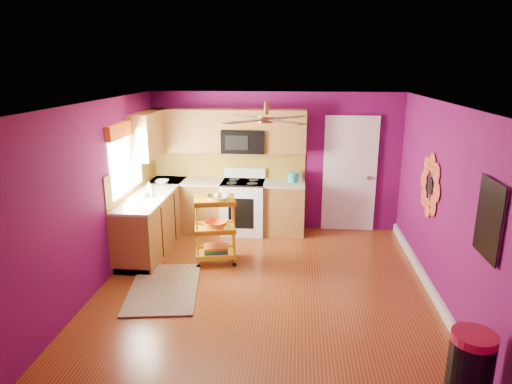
# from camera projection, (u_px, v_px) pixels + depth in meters

# --- Properties ---
(ground) EXTENTS (5.00, 5.00, 0.00)m
(ground) POSITION_uv_depth(u_px,v_px,m) (264.00, 288.00, 6.24)
(ground) COLOR #662A0F
(ground) RESTS_ON ground
(room_envelope) EXTENTS (4.54, 5.04, 2.52)m
(room_envelope) POSITION_uv_depth(u_px,v_px,m) (267.00, 172.00, 5.80)
(room_envelope) COLOR #620B50
(room_envelope) RESTS_ON ground
(lower_cabinets) EXTENTS (2.81, 2.31, 0.94)m
(lower_cabinets) POSITION_uv_depth(u_px,v_px,m) (196.00, 214.00, 7.99)
(lower_cabinets) COLOR brown
(lower_cabinets) RESTS_ON ground
(electric_range) EXTENTS (0.76, 0.66, 1.13)m
(electric_range) POSITION_uv_depth(u_px,v_px,m) (243.00, 206.00, 8.24)
(electric_range) COLOR white
(electric_range) RESTS_ON ground
(upper_cabinetry) EXTENTS (2.80, 2.30, 1.26)m
(upper_cabinetry) POSITION_uv_depth(u_px,v_px,m) (203.00, 133.00, 7.95)
(upper_cabinetry) COLOR brown
(upper_cabinetry) RESTS_ON ground
(left_window) EXTENTS (0.08, 1.35, 1.08)m
(left_window) POSITION_uv_depth(u_px,v_px,m) (126.00, 147.00, 6.98)
(left_window) COLOR white
(left_window) RESTS_ON ground
(panel_door) EXTENTS (0.95, 0.11, 2.15)m
(panel_door) POSITION_uv_depth(u_px,v_px,m) (350.00, 176.00, 8.21)
(panel_door) COLOR white
(panel_door) RESTS_ON ground
(right_wall_art) EXTENTS (0.04, 2.74, 1.04)m
(right_wall_art) POSITION_uv_depth(u_px,v_px,m) (453.00, 198.00, 5.33)
(right_wall_art) COLOR black
(right_wall_art) RESTS_ON ground
(ceiling_fan) EXTENTS (1.01, 1.01, 0.26)m
(ceiling_fan) POSITION_uv_depth(u_px,v_px,m) (266.00, 118.00, 5.82)
(ceiling_fan) COLOR #BF8C3F
(ceiling_fan) RESTS_ON ground
(shag_rug) EXTENTS (1.12, 1.60, 0.02)m
(shag_rug) POSITION_uv_depth(u_px,v_px,m) (164.00, 288.00, 6.22)
(shag_rug) COLOR #311F10
(shag_rug) RESTS_ON ground
(rolling_cart) EXTENTS (0.70, 0.57, 1.11)m
(rolling_cart) POSITION_uv_depth(u_px,v_px,m) (216.00, 227.00, 6.92)
(rolling_cart) COLOR yellow
(rolling_cart) RESTS_ON ground
(trash_can) EXTENTS (0.45, 0.46, 0.74)m
(trash_can) POSITION_uv_depth(u_px,v_px,m) (470.00, 371.00, 3.99)
(trash_can) COLOR black
(trash_can) RESTS_ON ground
(teal_kettle) EXTENTS (0.18, 0.18, 0.21)m
(teal_kettle) POSITION_uv_depth(u_px,v_px,m) (293.00, 177.00, 8.10)
(teal_kettle) COLOR #15A297
(teal_kettle) RESTS_ON lower_cabinets
(toaster) EXTENTS (0.22, 0.15, 0.18)m
(toaster) POSITION_uv_depth(u_px,v_px,m) (296.00, 176.00, 8.14)
(toaster) COLOR beige
(toaster) RESTS_ON lower_cabinets
(soap_bottle_a) EXTENTS (0.09, 0.09, 0.19)m
(soap_bottle_a) POSITION_uv_depth(u_px,v_px,m) (150.00, 190.00, 7.20)
(soap_bottle_a) COLOR #EA3F72
(soap_bottle_a) RESTS_ON lower_cabinets
(soap_bottle_b) EXTENTS (0.13, 0.13, 0.16)m
(soap_bottle_b) POSITION_uv_depth(u_px,v_px,m) (149.00, 186.00, 7.49)
(soap_bottle_b) COLOR white
(soap_bottle_b) RESTS_ON lower_cabinets
(counter_dish) EXTENTS (0.23, 0.23, 0.06)m
(counter_dish) POSITION_uv_depth(u_px,v_px,m) (162.00, 182.00, 8.01)
(counter_dish) COLOR white
(counter_dish) RESTS_ON lower_cabinets
(counter_cup) EXTENTS (0.12, 0.12, 0.09)m
(counter_cup) POSITION_uv_depth(u_px,v_px,m) (144.00, 195.00, 7.13)
(counter_cup) COLOR white
(counter_cup) RESTS_ON lower_cabinets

